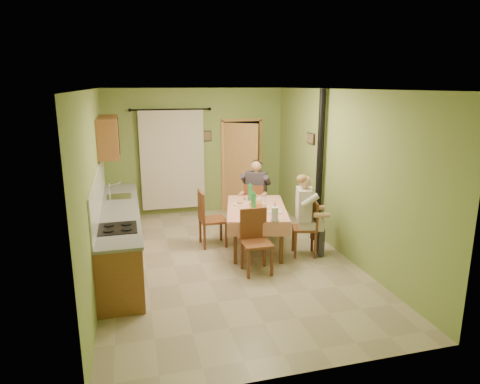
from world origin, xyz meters
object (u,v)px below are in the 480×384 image
object	(u,v)px
chair_near	(256,255)
stove_flue	(319,187)
dining_table	(256,227)
man_far	(256,187)
chair_far	(255,215)
man_right	(305,206)
chair_right	(305,239)
chair_left	(212,230)

from	to	relation	value
chair_near	stove_flue	bearing A→B (deg)	-143.74
dining_table	man_far	distance (m)	1.16
chair_far	man_right	bearing A→B (deg)	-42.93
chair_right	stove_flue	xyz separation A→B (m)	(0.54, 0.68, 0.74)
chair_near	man_right	bearing A→B (deg)	-155.04
chair_right	man_right	size ratio (longest dim) A/B	0.69
chair_near	man_far	size ratio (longest dim) A/B	0.72
chair_right	chair_left	distance (m)	1.69
chair_left	man_right	distance (m)	1.78
chair_far	chair_right	bearing A→B (deg)	-42.52
stove_flue	man_far	bearing A→B (deg)	138.21
chair_left	stove_flue	distance (m)	2.14
man_right	stove_flue	bearing A→B (deg)	-24.34
chair_far	chair_right	distance (m)	1.58
chair_far	stove_flue	world-z (taller)	stove_flue
man_right	chair_left	bearing A→B (deg)	74.20
chair_right	man_right	world-z (taller)	man_right
chair_near	man_right	world-z (taller)	man_right
dining_table	chair_near	bearing A→B (deg)	-92.69
dining_table	chair_right	world-z (taller)	chair_right
man_far	stove_flue	world-z (taller)	stove_flue
dining_table	stove_flue	distance (m)	1.42
dining_table	man_right	size ratio (longest dim) A/B	1.37
chair_near	man_far	bearing A→B (deg)	-106.58
chair_near	man_far	distance (m)	2.17
chair_left	man_far	bearing A→B (deg)	121.58
chair_left	chair_near	bearing A→B (deg)	16.94
dining_table	chair_right	distance (m)	0.90
chair_far	chair_near	distance (m)	2.08
chair_far	man_far	bearing A→B (deg)	90.00
chair_near	chair_left	distance (m)	1.40
dining_table	stove_flue	size ratio (longest dim) A/B	0.68
chair_right	chair_left	size ratio (longest dim) A/B	0.93
dining_table	chair_right	xyz separation A→B (m)	(0.71, -0.53, -0.09)
chair_right	chair_left	xyz separation A→B (m)	(-1.46, 0.86, 0.00)
chair_far	man_far	size ratio (longest dim) A/B	0.69
chair_near	chair_left	xyz separation A→B (m)	(-0.44, 1.33, 0.00)
chair_near	stove_flue	distance (m)	2.06
dining_table	chair_near	world-z (taller)	chair_near
chair_far	stove_flue	size ratio (longest dim) A/B	0.34
man_far	man_right	world-z (taller)	same
chair_left	chair_right	bearing A→B (deg)	57.92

